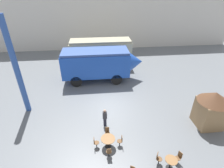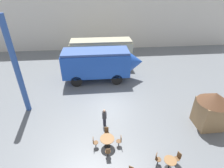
{
  "view_description": "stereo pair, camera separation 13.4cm",
  "coord_description": "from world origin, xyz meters",
  "views": [
    {
      "loc": [
        -1.24,
        -12.86,
        9.75
      ],
      "look_at": [
        0.25,
        1.0,
        1.6
      ],
      "focal_mm": 28.0,
      "sensor_mm": 36.0,
      "label": 1
    },
    {
      "loc": [
        -1.1,
        -12.87,
        9.75
      ],
      "look_at": [
        0.25,
        1.0,
        1.6
      ],
      "focal_mm": 28.0,
      "sensor_mm": 36.0,
      "label": 2
    }
  ],
  "objects": [
    {
      "name": "cafe_chair_0",
      "position": [
        0.22,
        -4.71,
        0.51
      ],
      "size": [
        0.36,
        0.36,
        0.87
      ],
      "rotation": [
        0.0,
        0.0,
        9.4
      ],
      "color": "black",
      "rests_on": "ground_plane"
    },
    {
      "name": "ticket_kiosk",
      "position": [
        7.26,
        -3.36,
        1.67
      ],
      "size": [
        2.34,
        2.34,
        3.0
      ],
      "color": "#99754C",
      "rests_on": "ground_plane"
    },
    {
      "name": "support_pillar",
      "position": [
        -7.26,
        0.03,
        4.0
      ],
      "size": [
        0.44,
        0.44,
        8.0
      ],
      "color": "#2D519E",
      "rests_on": "ground_plane"
    },
    {
      "name": "cafe_chair_5",
      "position": [
        2.3,
        -6.3,
        0.51
      ],
      "size": [
        0.4,
        0.4,
        0.87
      ],
      "rotation": [
        0.0,
        0.0,
        5.7
      ],
      "color": "black",
      "rests_on": "ground_plane"
    },
    {
      "name": "backdrop_wall",
      "position": [
        0.0,
        15.75,
        4.5
      ],
      "size": [
        44.0,
        0.15,
        9.0
      ],
      "color": "silver",
      "rests_on": "ground_plane"
    },
    {
      "name": "cafe_chair_4",
      "position": [
        3.58,
        -6.37,
        0.51
      ],
      "size": [
        0.4,
        0.39,
        0.87
      ],
      "rotation": [
        0.0,
        0.0,
        3.61
      ],
      "color": "black",
      "rests_on": "ground_plane"
    },
    {
      "name": "cafe_chair_1",
      "position": [
        -0.61,
        -3.84,
        0.51
      ],
      "size": [
        0.36,
        0.36,
        0.87
      ],
      "rotation": [
        0.0,
        0.0,
        10.97
      ],
      "color": "black",
      "rests_on": "ground_plane"
    },
    {
      "name": "cafe_table_mid",
      "position": [
        2.92,
        -6.7,
        0.57
      ],
      "size": [
        0.73,
        0.73,
        0.78
      ],
      "color": "black",
      "rests_on": "ground_plane"
    },
    {
      "name": "passenger_coach_vintage",
      "position": [
        -0.39,
        8.67,
        2.14
      ],
      "size": [
        7.72,
        2.45,
        3.55
      ],
      "color": "beige",
      "rests_on": "ground_plane"
    },
    {
      "name": "ground_plane",
      "position": [
        0.0,
        0.0,
        0.0
      ],
      "size": [
        80.0,
        80.0,
        0.0
      ],
      "primitive_type": "plane",
      "color": "slate"
    },
    {
      "name": "cafe_table_near",
      "position": [
        -0.63,
        -4.69,
        0.62
      ],
      "size": [
        0.96,
        0.96,
        0.76
      ],
      "color": "black",
      "rests_on": "ground_plane"
    },
    {
      "name": "visitor_person",
      "position": [
        -0.69,
        -2.6,
        0.82
      ],
      "size": [
        0.34,
        0.34,
        1.52
      ],
      "color": "#262633",
      "rests_on": "ground_plane"
    },
    {
      "name": "streamlined_locomotive",
      "position": [
        -0.52,
        4.89,
        2.12
      ],
      "size": [
        8.8,
        2.84,
        3.53
      ],
      "color": "blue",
      "rests_on": "ground_plane"
    },
    {
      "name": "cafe_chair_2",
      "position": [
        -1.48,
        -4.67,
        0.51
      ],
      "size": [
        0.36,
        0.36,
        0.87
      ],
      "rotation": [
        0.0,
        0.0,
        12.54
      ],
      "color": "black",
      "rests_on": "ground_plane"
    },
    {
      "name": "cafe_chair_3",
      "position": [
        -0.65,
        -5.55,
        0.51
      ],
      "size": [
        0.36,
        0.36,
        0.87
      ],
      "rotation": [
        0.0,
        0.0,
        14.12
      ],
      "color": "black",
      "rests_on": "ground_plane"
    }
  ]
}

